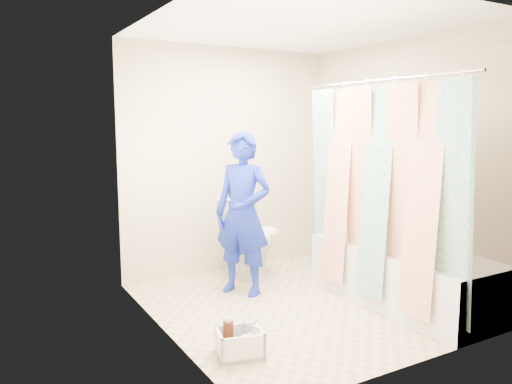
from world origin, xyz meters
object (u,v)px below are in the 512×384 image
toilet (247,236)px  plumber (243,214)px  bathtub (402,274)px  cleaning_caddy (241,344)px

toilet → plumber: size_ratio=0.54×
bathtub → cleaning_caddy: bearing=-173.9°
bathtub → plumber: plumber is taller
bathtub → toilet: size_ratio=2.12×
plumber → cleaning_caddy: 1.47m
plumber → cleaning_caddy: plumber is taller
bathtub → cleaning_caddy: (-1.73, -0.18, -0.18)m
plumber → cleaning_caddy: bearing=-63.5°
cleaning_caddy → toilet: bearing=74.6°
bathtub → plumber: 1.54m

